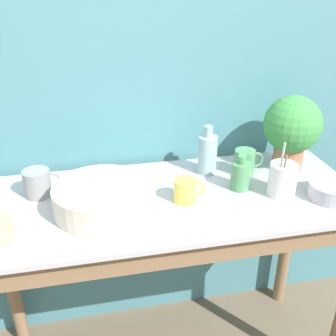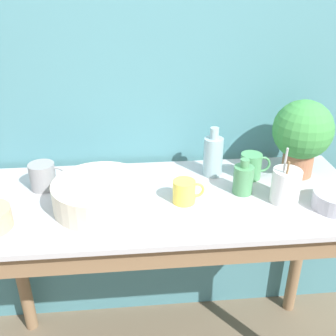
# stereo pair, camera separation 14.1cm
# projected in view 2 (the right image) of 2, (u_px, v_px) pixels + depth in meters

# --- Properties ---
(wall_back) EXTENTS (6.00, 0.05, 2.40)m
(wall_back) POSITION_uv_depth(u_px,v_px,m) (160.00, 90.00, 1.64)
(wall_back) COLOR teal
(wall_back) RESTS_ON ground_plane
(counter_table) EXTENTS (1.47, 0.59, 0.89)m
(counter_table) POSITION_uv_depth(u_px,v_px,m) (169.00, 240.00, 1.53)
(counter_table) COLOR #846647
(counter_table) RESTS_ON ground_plane
(potted_plant) EXTENTS (0.24, 0.24, 0.31)m
(potted_plant) POSITION_uv_depth(u_px,v_px,m) (302.00, 133.00, 1.55)
(potted_plant) COLOR #A36647
(potted_plant) RESTS_ON counter_table
(bowl_wash_large) EXTENTS (0.33, 0.33, 0.10)m
(bowl_wash_large) POSITION_uv_depth(u_px,v_px,m) (100.00, 194.00, 1.39)
(bowl_wash_large) COLOR beige
(bowl_wash_large) RESTS_ON counter_table
(bottle_tall) EXTENTS (0.08, 0.08, 0.21)m
(bottle_tall) POSITION_uv_depth(u_px,v_px,m) (213.00, 156.00, 1.59)
(bottle_tall) COLOR #93B2BC
(bottle_tall) RESTS_ON counter_table
(bottle_short) EXTENTS (0.07, 0.07, 0.14)m
(bottle_short) POSITION_uv_depth(u_px,v_px,m) (243.00, 179.00, 1.47)
(bottle_short) COLOR #4C8C59
(bottle_short) RESTS_ON counter_table
(mug_green) EXTENTS (0.12, 0.08, 0.10)m
(mug_green) POSITION_uv_depth(u_px,v_px,m) (251.00, 166.00, 1.58)
(mug_green) COLOR #4C935B
(mug_green) RESTS_ON counter_table
(mug_grey) EXTENTS (0.14, 0.10, 0.10)m
(mug_grey) POSITION_uv_depth(u_px,v_px,m) (43.00, 176.00, 1.51)
(mug_grey) COLOR gray
(mug_grey) RESTS_ON counter_table
(mug_yellow) EXTENTS (0.12, 0.08, 0.09)m
(mug_yellow) POSITION_uv_depth(u_px,v_px,m) (185.00, 191.00, 1.42)
(mug_yellow) COLOR #E5CC4C
(mug_yellow) RESTS_ON counter_table
(utensil_cup) EXTENTS (0.10, 0.10, 0.22)m
(utensil_cup) POSITION_uv_depth(u_px,v_px,m) (286.00, 186.00, 1.41)
(utensil_cup) COLOR silver
(utensil_cup) RESTS_ON counter_table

